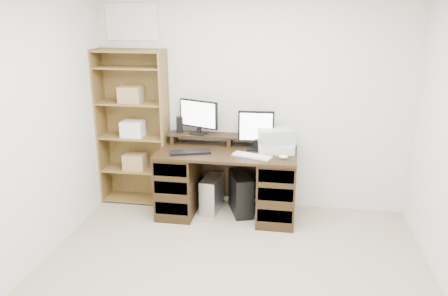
% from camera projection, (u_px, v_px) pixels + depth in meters
% --- Properties ---
extents(room, '(3.54, 4.04, 2.54)m').
position_uv_depth(room, '(222.00, 156.00, 3.00)').
color(room, tan).
rests_on(room, ground).
extents(desk, '(1.50, 0.70, 0.75)m').
position_uv_depth(desk, '(227.00, 182.00, 4.84)').
color(desk, black).
rests_on(desk, ground).
extents(riser_shelf, '(1.40, 0.22, 0.12)m').
position_uv_depth(riser_shelf, '(230.00, 137.00, 4.89)').
color(riser_shelf, black).
rests_on(riser_shelf, desk).
extents(monitor_wide, '(0.46, 0.21, 0.39)m').
position_uv_depth(monitor_wide, '(199.00, 115.00, 4.87)').
color(monitor_wide, black).
rests_on(monitor_wide, riser_shelf).
extents(monitor_small, '(0.39, 0.15, 0.43)m').
position_uv_depth(monitor_small, '(256.00, 129.00, 4.72)').
color(monitor_small, black).
rests_on(monitor_small, desk).
extents(speaker, '(0.09, 0.09, 0.18)m').
position_uv_depth(speaker, '(180.00, 125.00, 4.97)').
color(speaker, black).
rests_on(speaker, riser_shelf).
extents(keyboard_black, '(0.45, 0.27, 0.02)m').
position_uv_depth(keyboard_black, '(190.00, 152.00, 4.65)').
color(keyboard_black, black).
rests_on(keyboard_black, desk).
extents(keyboard_white, '(0.43, 0.25, 0.02)m').
position_uv_depth(keyboard_white, '(252.00, 156.00, 4.53)').
color(keyboard_white, silver).
rests_on(keyboard_white, desk).
extents(mouse, '(0.11, 0.08, 0.04)m').
position_uv_depth(mouse, '(283.00, 157.00, 4.48)').
color(mouse, white).
rests_on(mouse, desk).
extents(printer, '(0.41, 0.33, 0.09)m').
position_uv_depth(printer, '(276.00, 147.00, 4.70)').
color(printer, beige).
rests_on(printer, desk).
extents(basket, '(0.42, 0.35, 0.16)m').
position_uv_depth(basket, '(276.00, 136.00, 4.66)').
color(basket, '#A0A5AB').
rests_on(basket, printer).
extents(tower_silver, '(0.22, 0.42, 0.40)m').
position_uv_depth(tower_silver, '(212.00, 194.00, 4.99)').
color(tower_silver, '#AEB1B5').
rests_on(tower_silver, ground).
extents(tower_black, '(0.34, 0.49, 0.45)m').
position_uv_depth(tower_black, '(241.00, 194.00, 4.93)').
color(tower_black, black).
rests_on(tower_black, ground).
extents(bookshelf, '(0.80, 0.30, 1.80)m').
position_uv_depth(bookshelf, '(134.00, 127.00, 5.05)').
color(bookshelf, olive).
rests_on(bookshelf, ground).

